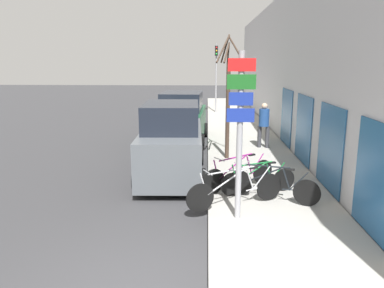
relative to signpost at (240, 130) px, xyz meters
The scene contains 13 objects.
ground_plane 8.83m from the signpost, 101.07° to the left, with size 80.00×80.00×0.00m, color #333335.
sidewalk_curb 11.44m from the signpost, 85.14° to the left, with size 3.20×32.00×0.15m.
building_facade 11.49m from the signpost, 76.33° to the left, with size 0.23×32.00×6.50m.
signpost is the anchor object (origin of this frame).
bicycle_0 1.71m from the signpost, 89.17° to the left, with size 2.32×1.15×0.95m.
bicycle_1 2.15m from the signpost, 49.77° to the left, with size 2.13×1.02×0.90m.
bicycle_2 2.36m from the signpost, 67.47° to the left, with size 2.00×0.73×0.85m.
bicycle_3 2.53m from the signpost, 84.45° to the left, with size 1.98×1.37×0.93m.
parked_car_0 4.00m from the signpost, 117.31° to the left, with size 2.11×4.55×2.32m.
parked_car_1 8.70m from the signpost, 101.94° to the left, with size 2.23×4.36×2.24m.
pedestrian_near 7.20m from the signpost, 77.37° to the left, with size 0.46×0.40×1.79m.
street_tree 5.22m from the signpost, 89.84° to the left, with size 0.98×2.19×4.27m.
traffic_light 17.62m from the signpost, 90.38° to the left, with size 0.20×0.30×4.50m.
Camera 1 is at (0.95, -4.99, 3.55)m, focal length 35.00 mm.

